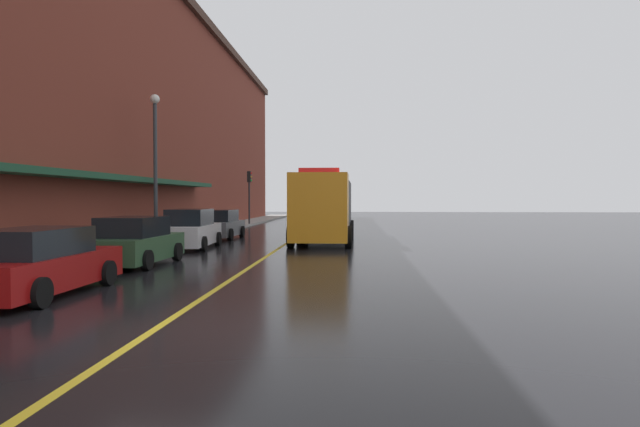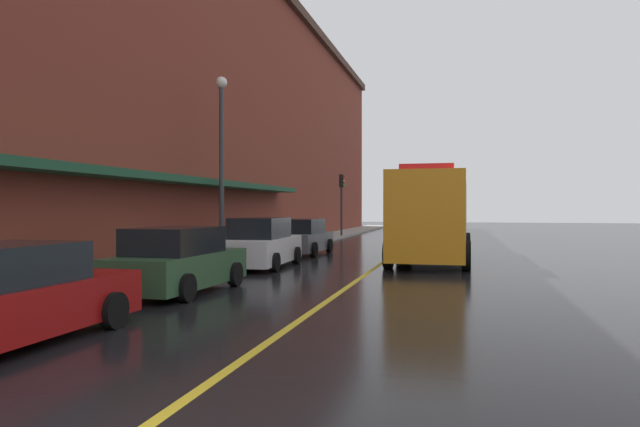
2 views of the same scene
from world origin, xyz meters
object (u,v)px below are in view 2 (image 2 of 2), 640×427
Objects in this scene: parked_car_1 at (178,262)px; parked_car_2 at (262,244)px; parked_car_3 at (303,238)px; street_lamp_left at (221,148)px; utility_truck at (432,218)px; traffic_light_near at (342,193)px.

parked_car_2 is (0.01, 6.13, 0.06)m from parked_car_1.
parked_car_3 is 6.23m from street_lamp_left.
utility_truck is at bearing -106.62° from parked_car_3.
parked_car_1 is 26.68m from traffic_light_near.
parked_car_1 is at bearing -177.62° from parked_car_3.
parked_car_2 reaches higher than parked_car_1.
street_lamp_left reaches higher than parked_car_1.
parked_car_1 is 1.04× the size of parked_car_3.
street_lamp_left is 1.61× the size of traffic_light_near.
parked_car_3 is at bearing 67.61° from street_lamp_left.
parked_car_3 is (-0.09, 11.94, -0.01)m from parked_car_1.
street_lamp_left is (-2.03, 1.14, 3.58)m from parked_car_2.
parked_car_2 is 5.81m from parked_car_3.
traffic_light_near reaches higher than parked_car_1.
street_lamp_left reaches higher than parked_car_3.
utility_truck is at bearing -66.78° from traffic_light_near.
utility_truck reaches higher than parked_car_1.
traffic_light_near reaches higher than parked_car_2.
utility_truck is 1.32× the size of street_lamp_left.
traffic_light_near is at bearing 4.17° from parked_car_1.
utility_truck is at bearing 19.26° from street_lamp_left.
utility_truck is (5.74, 9.99, 0.95)m from parked_car_1.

